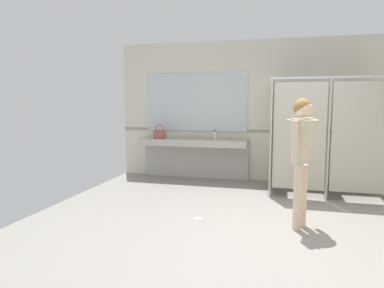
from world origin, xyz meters
TOP-DOWN VIEW (x-y plane):
  - ground_plane at (0.00, 0.00)m, footprint 6.81×6.37m
  - wall_back at (0.00, 2.95)m, footprint 6.81×0.12m
  - wall_back_tile_band at (0.00, 2.88)m, footprint 6.81×0.01m
  - vanity_counter at (-1.70, 2.69)m, footprint 2.33×0.52m
  - mirror_panel at (-1.70, 2.87)m, footprint 2.23×0.02m
  - bathroom_stalls at (0.89, 2.01)m, footprint 1.93×1.33m
  - person_standing at (0.39, 0.10)m, footprint 0.53×0.55m
  - handbag at (-2.41, 2.47)m, footprint 0.23×0.14m
  - soap_dispenser at (-1.27, 2.76)m, footprint 0.07×0.07m
  - floor_drain_cover at (-0.99, 0.12)m, footprint 0.14×0.14m

SIDE VIEW (x-z plane):
  - ground_plane at x=0.00m, z-range -0.10..0.00m
  - floor_drain_cover at x=-0.99m, z-range 0.00..0.01m
  - vanity_counter at x=-1.70m, z-range 0.14..1.13m
  - soap_dispenser at x=-1.27m, z-range 0.86..1.05m
  - handbag at x=-2.41m, z-range 0.82..1.14m
  - wall_back_tile_band at x=0.00m, z-range 1.02..1.08m
  - bathroom_stalls at x=0.89m, z-range 0.05..2.13m
  - person_standing at x=0.39m, z-range 0.23..1.94m
  - wall_back at x=0.00m, z-range 0.00..2.94m
  - mirror_panel at x=-1.70m, z-range 1.03..2.28m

